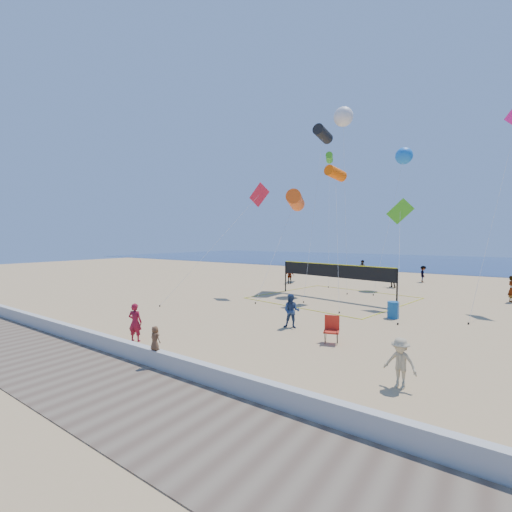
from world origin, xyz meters
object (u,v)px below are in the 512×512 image
Objects in this scene: camp_chair at (332,328)px; volleyball_net at (334,275)px; woman at (135,322)px; trash_barrel at (393,310)px.

volleyball_net is (-4.09, 10.36, 1.11)m from camp_chair.
woman is 13.60m from trash_barrel.
volleyball_net is at bearing 94.15° from camp_chair.
camp_chair is (7.07, 4.66, -0.17)m from woman.
woman is 8.47m from camp_chair.
camp_chair is at bearing -170.80° from woman.
trash_barrel is (8.14, 10.89, -0.37)m from woman.
camp_chair reaches higher than trash_barrel.
woman is 0.15× the size of volleyball_net.
woman is at bearing -164.03° from camp_chair.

